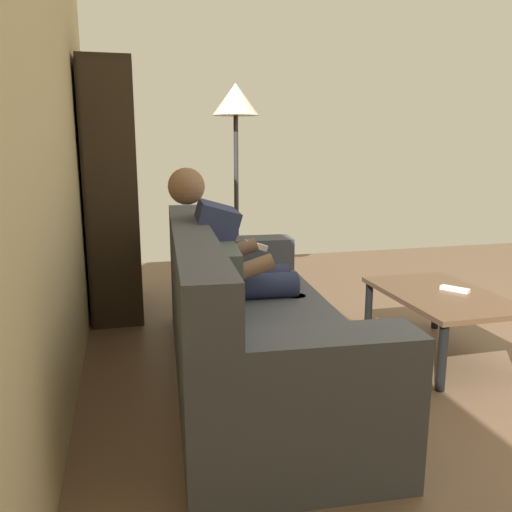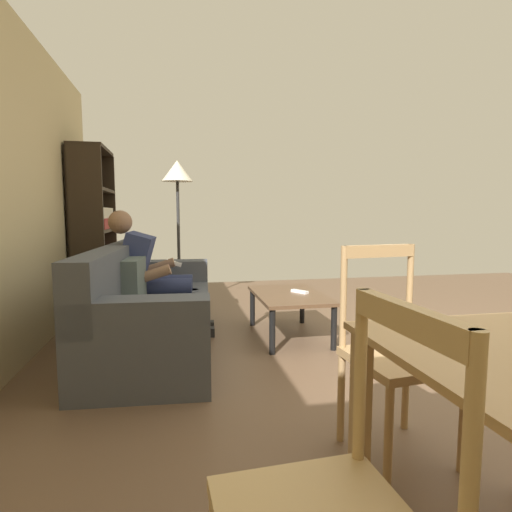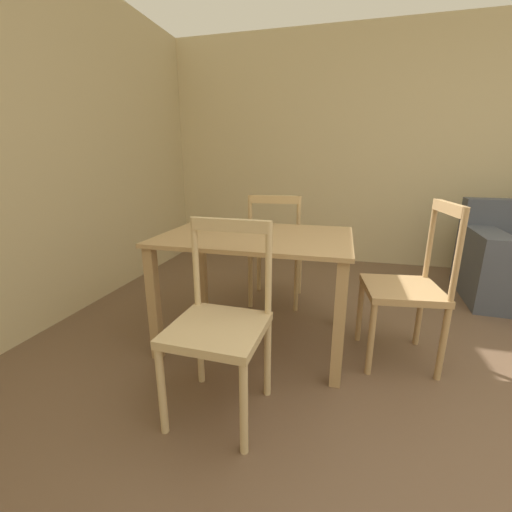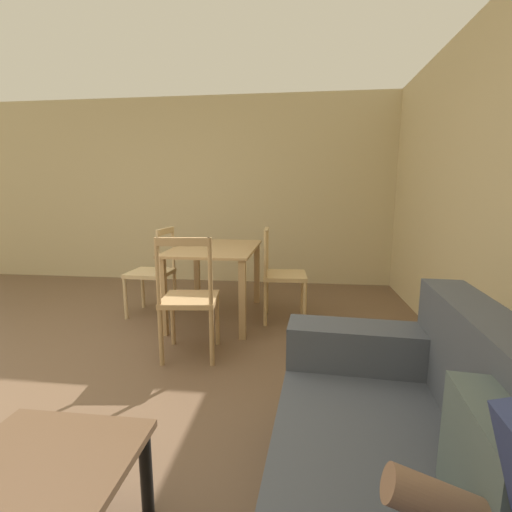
# 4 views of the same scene
# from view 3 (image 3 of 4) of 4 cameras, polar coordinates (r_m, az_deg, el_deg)

# --- Properties ---
(wall_back) EXTENTS (6.40, 0.12, 2.59)m
(wall_back) POSITION_cam_3_polar(r_m,az_deg,el_deg) (4.30, 30.39, 15.33)
(wall_back) COLOR #D1BC8C
(wall_back) RESTS_ON ground_plane
(dining_table) EXTENTS (1.18, 0.82, 0.74)m
(dining_table) POSITION_cam_3_polar(r_m,az_deg,el_deg) (2.13, -0.00, 0.47)
(dining_table) COLOR tan
(dining_table) RESTS_ON ground_plane
(dining_chair_near_wall) EXTENTS (0.44, 0.44, 0.94)m
(dining_chair_near_wall) POSITION_cam_3_polar(r_m,az_deg,el_deg) (2.81, 3.50, 1.07)
(dining_chair_near_wall) COLOR tan
(dining_chair_near_wall) RESTS_ON ground_plane
(dining_chair_facing_couch) EXTENTS (0.47, 0.47, 0.97)m
(dining_chair_facing_couch) POSITION_cam_3_polar(r_m,az_deg,el_deg) (2.15, 24.61, -5.01)
(dining_chair_facing_couch) COLOR tan
(dining_chair_facing_couch) RESTS_ON ground_plane
(dining_chair_by_doorway) EXTENTS (0.44, 0.44, 0.93)m
(dining_chair_by_doorway) POSITION_cam_3_polar(r_m,az_deg,el_deg) (1.58, -6.24, -11.68)
(dining_chair_by_doorway) COLOR #D1B27F
(dining_chair_by_doorway) RESTS_ON ground_plane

